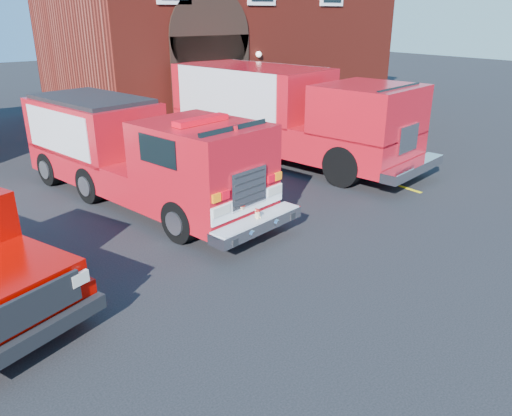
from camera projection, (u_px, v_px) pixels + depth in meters
ground at (223, 247)px, 11.04m from camera, size 100.00×100.00×0.00m
parking_stripe_near at (380, 180)px, 15.43m from camera, size 0.12×3.00×0.01m
parking_stripe_mid at (313, 159)px, 17.66m from camera, size 0.12×3.00×0.01m
parking_stripe_far at (262, 142)px, 19.88m from camera, size 0.12×3.00×0.01m
fire_station at (216, 25)px, 24.90m from camera, size 15.20×10.20×8.45m
fire_engine at (137, 152)px, 13.26m from camera, size 3.93×8.86×2.64m
secondary_truck at (286, 111)px, 17.14m from camera, size 4.55×9.81×3.06m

